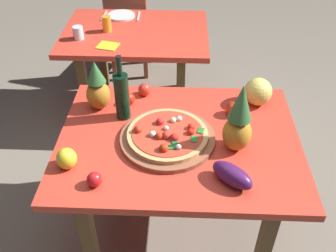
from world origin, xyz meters
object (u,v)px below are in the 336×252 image
(tomato_near_board, at_px, (233,109))
(tomato_beside_pepper, at_px, (144,90))
(tomato_at_corner, at_px, (94,179))
(background_table, at_px, (136,43))
(melon, at_px, (258,92))
(drinking_glass_juice, at_px, (107,24))
(knife_utensil, at_px, (139,16))
(pizza_board, at_px, (168,138))
(pineapple_right, at_px, (97,88))
(fork_utensil, at_px, (104,16))
(napkin_folded, at_px, (108,46))
(dining_chair, at_px, (131,25))
(pineapple_left, at_px, (239,122))
(drinking_glass_water, at_px, (78,33))
(pizza, at_px, (168,134))
(tomato_by_bottle, at_px, (129,99))
(wine_bottle, at_px, (122,95))
(bell_pepper, at_px, (67,159))
(display_table, at_px, (179,150))
(dinner_plate, at_px, (121,15))
(eggplant, at_px, (232,175))

(tomato_near_board, xyz_separation_m, tomato_beside_pepper, (-0.49, 0.17, -0.00))
(tomato_at_corner, bearing_deg, background_table, 89.84)
(melon, distance_m, tomato_beside_pepper, 0.63)
(background_table, distance_m, drinking_glass_juice, 0.26)
(knife_utensil, bearing_deg, tomato_near_board, -64.78)
(pizza_board, xyz_separation_m, pineapple_right, (-0.39, 0.26, 0.12))
(pizza_board, height_order, tomato_beside_pepper, tomato_beside_pepper)
(melon, xyz_separation_m, fork_utensil, (-1.06, 1.16, -0.07))
(napkin_folded, bearing_deg, tomato_near_board, -43.42)
(dining_chair, relative_size, drinking_glass_juice, 7.33)
(tomato_beside_pepper, relative_size, fork_utensil, 0.40)
(pineapple_left, xyz_separation_m, drinking_glass_water, (-1.02, 1.13, -0.11))
(pizza, relative_size, pineapple_left, 1.11)
(dining_chair, bearing_deg, tomato_near_board, 128.76)
(tomato_by_bottle, height_order, drinking_glass_water, drinking_glass_water)
(wine_bottle, height_order, knife_utensil, wine_bottle)
(bell_pepper, bearing_deg, melon, 29.90)
(tomato_at_corner, bearing_deg, napkin_folded, 97.10)
(pineapple_right, relative_size, tomato_beside_pepper, 3.91)
(pineapple_left, relative_size, napkin_folded, 2.55)
(pizza_board, distance_m, melon, 0.59)
(display_table, height_order, pizza, pizza)
(melon, distance_m, tomato_at_corner, 1.01)
(display_table, bearing_deg, tomato_beside_pepper, 119.13)
(background_table, distance_m, tomato_beside_pepper, 0.87)
(background_table, xyz_separation_m, knife_utensil, (-0.00, 0.26, 0.10))
(background_table, distance_m, tomato_at_corner, 1.55)
(napkin_folded, bearing_deg, bell_pepper, -89.31)
(tomato_near_board, xyz_separation_m, dinner_plate, (-0.78, 1.27, -0.03))
(pizza, bearing_deg, display_table, 24.89)
(pineapple_right, bearing_deg, dinner_plate, 92.52)
(eggplant, relative_size, tomato_by_bottle, 3.01)
(wine_bottle, distance_m, tomato_at_corner, 0.50)
(dining_chair, bearing_deg, tomato_beside_pepper, 114.44)
(dinner_plate, bearing_deg, melon, -51.60)
(wine_bottle, xyz_separation_m, eggplant, (0.53, -0.45, -0.09))
(bell_pepper, bearing_deg, eggplant, -5.39)
(display_table, distance_m, knife_utensil, 1.52)
(tomato_by_bottle, bearing_deg, fork_utensil, 106.40)
(wine_bottle, relative_size, dinner_plate, 1.64)
(wine_bottle, height_order, fork_utensil, wine_bottle)
(pizza_board, xyz_separation_m, wine_bottle, (-0.24, 0.18, 0.12))
(drinking_glass_juice, bearing_deg, pineapple_right, -82.92)
(pineapple_left, bearing_deg, tomato_at_corner, -156.96)
(tomato_beside_pepper, height_order, knife_utensil, tomato_beside_pepper)
(background_table, distance_m, wine_bottle, 1.08)
(tomato_near_board, height_order, tomato_beside_pepper, tomato_near_board)
(melon, bearing_deg, tomato_by_bottle, -177.04)
(dining_chair, xyz_separation_m, drinking_glass_water, (-0.27, -0.78, 0.29))
(eggplant, bearing_deg, knife_utensil, 108.47)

